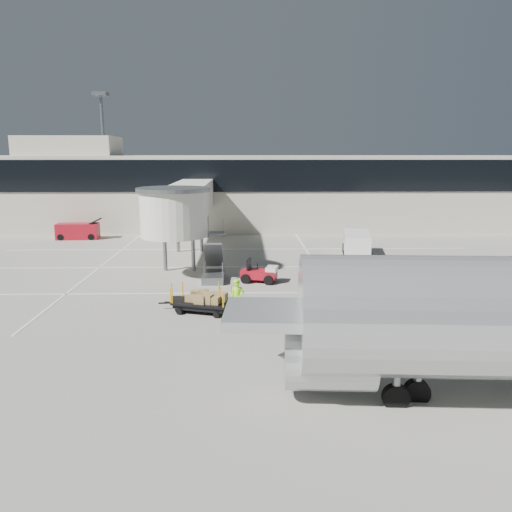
% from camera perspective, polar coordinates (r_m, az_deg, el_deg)
% --- Properties ---
extents(ground, '(140.00, 140.00, 0.00)m').
position_cam_1_polar(ground, '(28.06, -2.62, -5.37)').
color(ground, '#9E9A8D').
rests_on(ground, ground).
extents(lane_markings, '(40.00, 30.00, 0.02)m').
position_cam_1_polar(lane_markings, '(37.10, -3.34, -1.15)').
color(lane_markings, silver).
rests_on(lane_markings, ground).
extents(terminal, '(64.00, 12.11, 15.20)m').
position_cam_1_polar(terminal, '(56.92, -2.36, 7.48)').
color(terminal, beige).
rests_on(terminal, ground).
extents(jet_bridge, '(5.70, 20.40, 6.03)m').
position_cam_1_polar(jet_bridge, '(39.56, -8.08, 5.83)').
color(jet_bridge, silver).
rests_on(jet_bridge, ground).
extents(baggage_tug, '(2.50, 1.94, 1.51)m').
position_cam_1_polar(baggage_tug, '(32.38, 0.45, -2.04)').
color(baggage_tug, maroon).
rests_on(baggage_tug, ground).
extents(suitcase_cart, '(3.84, 2.27, 1.47)m').
position_cam_1_polar(suitcase_cart, '(31.76, 12.27, -2.67)').
color(suitcase_cart, black).
rests_on(suitcase_cart, ground).
extents(box_cart_near, '(3.39, 1.63, 1.30)m').
position_cam_1_polar(box_cart_near, '(27.11, -7.14, -4.96)').
color(box_cart_near, black).
rests_on(box_cart_near, ground).
extents(box_cart_far, '(3.66, 2.25, 1.41)m').
position_cam_1_polar(box_cart_far, '(26.36, -6.25, -5.28)').
color(box_cart_far, black).
rests_on(box_cart_far, ground).
extents(ground_worker, '(0.76, 0.54, 1.98)m').
position_cam_1_polar(ground_worker, '(25.38, -2.15, -4.88)').
color(ground_worker, '#86DF17').
rests_on(ground_worker, ground).
extents(minivan, '(2.94, 5.30, 1.90)m').
position_cam_1_polar(minivan, '(41.55, 11.44, 1.61)').
color(minivan, silver).
rests_on(minivan, ground).
extents(belt_loader, '(4.27, 1.87, 2.02)m').
position_cam_1_polar(belt_loader, '(51.75, -19.66, 2.69)').
color(belt_loader, maroon).
rests_on(belt_loader, ground).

